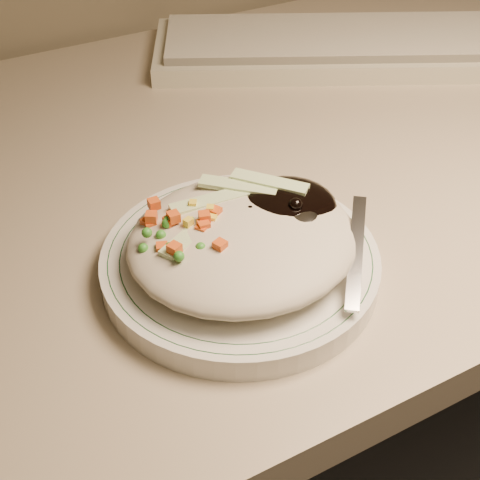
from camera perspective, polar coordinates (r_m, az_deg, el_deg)
name	(u,v)px	position (r m, az deg, el deg)	size (l,w,h in m)	color
desk	(214,291)	(0.85, -2.19, -4.38)	(1.40, 0.70, 0.74)	gray
plate	(240,264)	(0.57, 0.00, -2.02)	(0.24, 0.24, 0.02)	silver
plate_rim	(240,255)	(0.56, 0.00, -1.26)	(0.22, 0.22, 0.00)	#144723
meal	(245,234)	(0.55, 0.43, 0.54)	(0.21, 0.19, 0.05)	#ADA38C
keyboard	(334,46)	(0.94, 8.01, 16.08)	(0.50, 0.37, 0.03)	#B7B296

